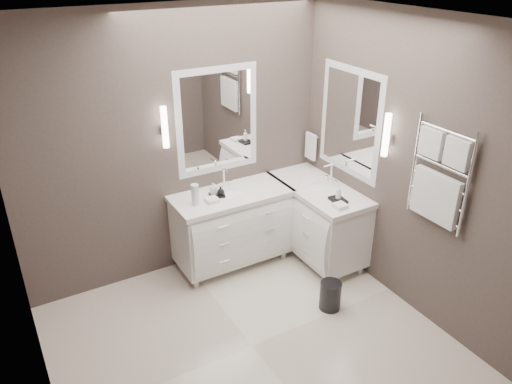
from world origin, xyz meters
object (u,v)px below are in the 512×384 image
towel_ladder (438,181)px  waste_bin (330,295)px  vanity_back (232,224)px  vanity_right (317,217)px

towel_ladder → waste_bin: 1.49m
vanity_back → towel_ladder: towel_ladder is taller
vanity_back → towel_ladder: 2.16m
vanity_right → towel_ladder: size_ratio=1.38×
vanity_back → towel_ladder: size_ratio=1.38×
towel_ladder → waste_bin: bearing=143.9°
vanity_right → waste_bin: (-0.43, -0.83, -0.34)m
vanity_right → waste_bin: vanity_right is taller
towel_ladder → vanity_right: bearing=99.8°
vanity_back → vanity_right: bearing=-20.4°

